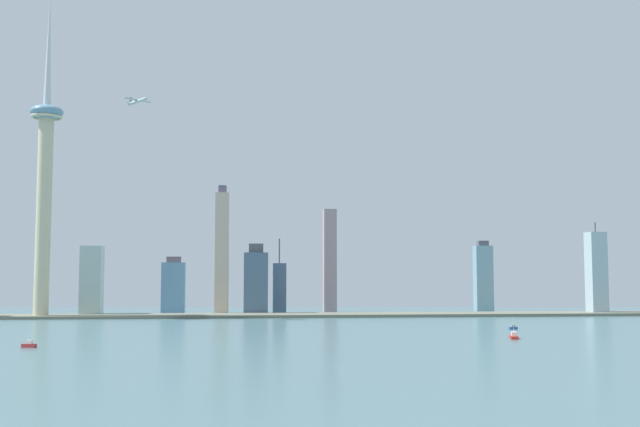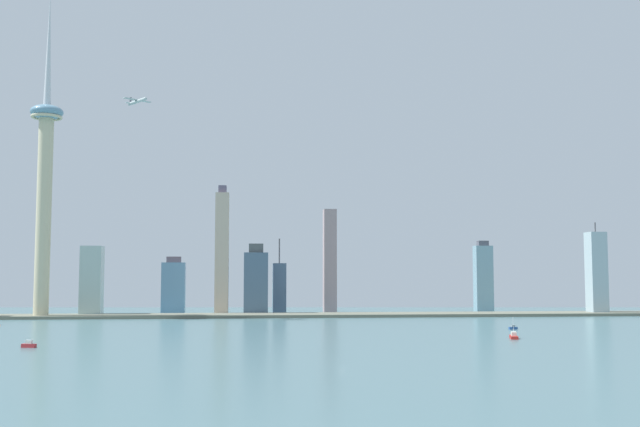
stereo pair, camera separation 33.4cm
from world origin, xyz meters
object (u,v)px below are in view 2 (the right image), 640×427
Objects in this scene: skyscraper_1 at (92,281)px; skyscraper_2 at (596,273)px; skyscraper_0 at (173,287)px; boat_1 at (513,328)px; channel_buoy_0 at (0,325)px; skyscraper_5 at (222,252)px; boat_2 at (29,345)px; observation_tower at (45,171)px; skyscraper_3 at (279,288)px; skyscraper_6 at (256,282)px; skyscraper_7 at (483,278)px; boat_3 at (514,336)px; skyscraper_8 at (330,261)px; airplane at (137,101)px.

skyscraper_2 reaches higher than skyscraper_1.
boat_1 is at bearing -40.75° from skyscraper_0.
skyscraper_0 is at bearing 54.64° from channel_buoy_0.
skyscraper_5 reaches higher than boat_2.
observation_tower is 282.60m from skyscraper_3.
skyscraper_0 is at bearing 163.32° from skyscraper_6.
skyscraper_0 is 355.12m from skyscraper_7.
skyscraper_3 reaches higher than boat_3.
skyscraper_8 reaches higher than skyscraper_7.
skyscraper_6 is 102.67m from skyscraper_8.
airplane is at bearing -147.19° from skyscraper_3.
skyscraper_2 is at bearing -4.56° from skyscraper_5.
skyscraper_8 is at bearing -150.93° from boat_3.
observation_tower is 2.83× the size of skyscraper_8.
boat_2 is 321.20m from boat_3.
skyscraper_1 is 0.62× the size of skyscraper_8.
skyscraper_7 is (235.60, -14.06, 11.16)m from skyscraper_3.
skyscraper_6 is (37.54, -2.84, -32.58)m from skyscraper_5.
boat_3 is at bearing -125.13° from skyscraper_2.
observation_tower is 202.92m from skyscraper_5.
airplane reaches higher than skyscraper_5.
skyscraper_2 is (595.15, 9.60, -104.76)m from observation_tower.
skyscraper_7 reaches higher than boat_3.
skyscraper_0 is 0.75× the size of skyscraper_3.
boat_1 is at bearing 175.33° from boat_3.
observation_tower is at bearing -142.70° from airplane.
skyscraper_5 is at bearing -160.01° from skyscraper_8.
skyscraper_1 is at bearing -176.31° from skyscraper_7.
skyscraper_8 is at bearing 13.03° from skyscraper_1.
boat_2 is at bearing -106.67° from skyscraper_5.
skyscraper_3 is (-349.90, 60.21, -17.07)m from skyscraper_2.
observation_tower is 188.28m from channel_buoy_0.
skyscraper_2 is at bearing -133.61° from boat_2.
skyscraper_0 is at bearing -178.87° from skyscraper_3.
skyscraper_0 is 6.84× the size of boat_2.
skyscraper_6 is (174.07, 12.24, -1.19)m from skyscraper_1.
skyscraper_2 is 1.31× the size of skyscraper_6.
skyscraper_7 is at bearing 158.01° from skyscraper_2.
skyscraper_5 is at bearing 175.68° from skyscraper_6.
channel_buoy_0 is at bearing -91.64° from observation_tower.
boat_1 is (120.01, -278.65, -59.22)m from skyscraper_8.
skyscraper_1 is at bearing -69.58° from boat_2.
skyscraper_5 reaches higher than skyscraper_8.
skyscraper_5 is (180.73, 42.67, -81.79)m from observation_tower.
skyscraper_3 reaches higher than skyscraper_0.
channel_buoy_0 is at bearing -125.36° from skyscraper_0.
skyscraper_0 reaches higher than boat_1.
skyscraper_5 is at bearing -177.50° from skyscraper_7.
boat_1 is (425.56, -190.57, -149.16)m from observation_tower.
boat_3 is at bearing -159.09° from boat_2.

